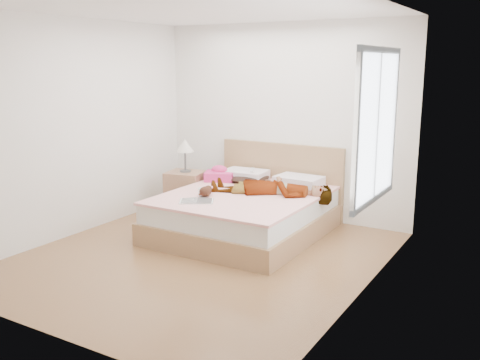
# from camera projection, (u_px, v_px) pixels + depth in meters

# --- Properties ---
(ground) EXTENTS (4.00, 4.00, 0.00)m
(ground) POSITION_uv_depth(u_px,v_px,m) (200.00, 257.00, 5.82)
(ground) COLOR #512D19
(ground) RESTS_ON ground
(woman) EXTENTS (1.58, 0.95, 0.20)m
(woman) POSITION_uv_depth(u_px,v_px,m) (272.00, 185.00, 6.53)
(woman) COLOR white
(woman) RESTS_ON bed
(hair) EXTENTS (0.61, 0.69, 0.09)m
(hair) POSITION_uv_depth(u_px,v_px,m) (250.00, 178.00, 7.21)
(hair) COLOR black
(hair) RESTS_ON bed
(phone) EXTENTS (0.06, 0.09, 0.05)m
(phone) POSITION_uv_depth(u_px,v_px,m) (252.00, 170.00, 7.10)
(phone) COLOR silver
(phone) RESTS_ON bed
(room_shell) EXTENTS (4.00, 4.00, 4.00)m
(room_shell) POSITION_uv_depth(u_px,v_px,m) (377.00, 126.00, 4.87)
(room_shell) COLOR white
(room_shell) RESTS_ON ground
(bed) EXTENTS (1.80, 2.08, 1.00)m
(bed) POSITION_uv_depth(u_px,v_px,m) (248.00, 211.00, 6.63)
(bed) COLOR olive
(bed) RESTS_ON ground
(towel) EXTENTS (0.47, 0.43, 0.20)m
(towel) POSITION_uv_depth(u_px,v_px,m) (219.00, 175.00, 7.24)
(towel) COLOR #E13D8E
(towel) RESTS_ON bed
(magazine) EXTENTS (0.46, 0.42, 0.02)m
(magazine) POSITION_uv_depth(u_px,v_px,m) (196.00, 201.00, 6.13)
(magazine) COLOR white
(magazine) RESTS_ON bed
(coffee_mug) EXTENTS (0.13, 0.11, 0.10)m
(coffee_mug) POSITION_uv_depth(u_px,v_px,m) (202.00, 192.00, 6.40)
(coffee_mug) COLOR white
(coffee_mug) RESTS_ON bed
(plush_toy) EXTENTS (0.17, 0.23, 0.12)m
(plush_toy) POSITION_uv_depth(u_px,v_px,m) (206.00, 191.00, 6.37)
(plush_toy) COLOR black
(plush_toy) RESTS_ON bed
(nightstand) EXTENTS (0.57, 0.53, 1.06)m
(nightstand) POSITION_uv_depth(u_px,v_px,m) (186.00, 189.00, 7.43)
(nightstand) COLOR brown
(nightstand) RESTS_ON ground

